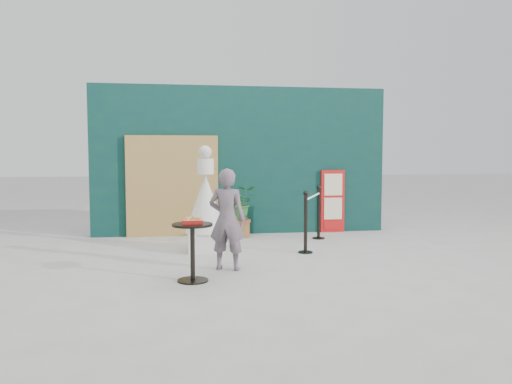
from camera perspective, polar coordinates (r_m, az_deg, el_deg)
name	(u,v)px	position (r m, az deg, el deg)	size (l,w,h in m)	color
ground	(269,267)	(7.34, 1.47, -8.52)	(60.00, 60.00, 0.00)	#ADAAA5
back_wall	(241,161)	(10.27, -1.70, 3.61)	(6.00, 0.30, 3.00)	#0A2E2F
bamboo_fence	(173,186)	(10.00, -9.52, 0.66)	(1.80, 0.08, 2.00)	tan
woman	(227,219)	(7.05, -3.32, -3.14)	(0.52, 0.34, 1.44)	slate
menu_board	(333,201)	(10.54, 8.76, -1.05)	(0.50, 0.07, 1.30)	red
statue	(206,208)	(8.40, -5.78, -1.88)	(0.69, 0.69, 1.78)	silver
cafe_table	(192,243)	(6.48, -7.27, -5.81)	(0.52, 0.52, 0.75)	black
food_basket	(192,221)	(6.44, -7.28, -3.27)	(0.26, 0.19, 0.11)	#AC1A12
planter	(240,207)	(9.80, -1.79, -1.78)	(0.60, 0.52, 1.01)	brown
stanchion_barrier	(313,218)	(8.99, 6.50, -2.96)	(0.84, 1.54, 1.03)	black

